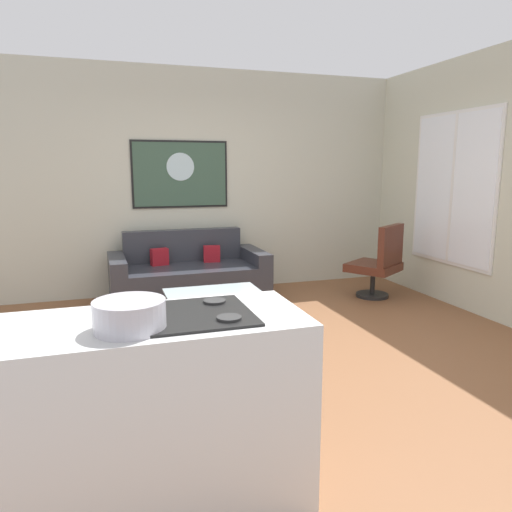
% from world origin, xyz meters
% --- Properties ---
extents(ground, '(6.40, 6.40, 0.04)m').
position_xyz_m(ground, '(0.00, 0.00, -0.02)').
color(ground, brown).
extents(back_wall, '(6.40, 0.05, 2.80)m').
position_xyz_m(back_wall, '(0.00, 2.42, 1.40)').
color(back_wall, beige).
rests_on(back_wall, ground).
extents(right_wall, '(0.05, 6.40, 2.80)m').
position_xyz_m(right_wall, '(2.62, 0.30, 1.40)').
color(right_wall, beige).
rests_on(right_wall, ground).
extents(couch, '(1.82, 0.91, 0.83)m').
position_xyz_m(couch, '(-0.32, 1.88, 0.29)').
color(couch, '#2C2D35').
rests_on(couch, ground).
extents(coffee_table, '(0.91, 0.59, 0.41)m').
position_xyz_m(coffee_table, '(-0.28, 0.69, 0.38)').
color(coffee_table, silver).
rests_on(coffee_table, ground).
extents(armchair, '(0.78, 0.77, 0.91)m').
position_xyz_m(armchair, '(1.94, 1.34, 0.44)').
color(armchair, black).
rests_on(armchair, ground).
extents(kitchen_counter, '(1.70, 0.62, 0.94)m').
position_xyz_m(kitchen_counter, '(-1.23, -1.56, 0.46)').
color(kitchen_counter, silver).
rests_on(kitchen_counter, ground).
extents(mixing_bowl, '(0.30, 0.30, 0.13)m').
position_xyz_m(mixing_bowl, '(-1.17, -1.68, 0.98)').
color(mixing_bowl, silver).
rests_on(mixing_bowl, kitchen_counter).
extents(wall_painting, '(1.20, 0.03, 0.83)m').
position_xyz_m(wall_painting, '(-0.30, 2.38, 1.51)').
color(wall_painting, black).
extents(window, '(0.03, 1.34, 1.75)m').
position_xyz_m(window, '(2.59, 0.90, 1.35)').
color(window, silver).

